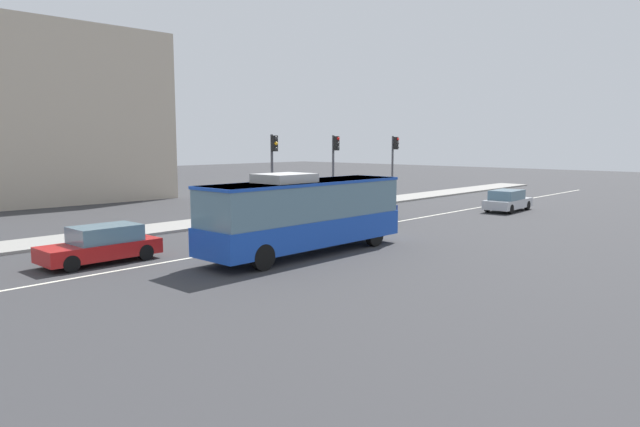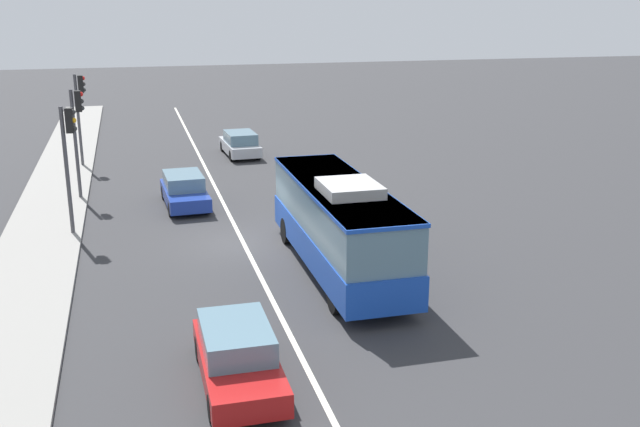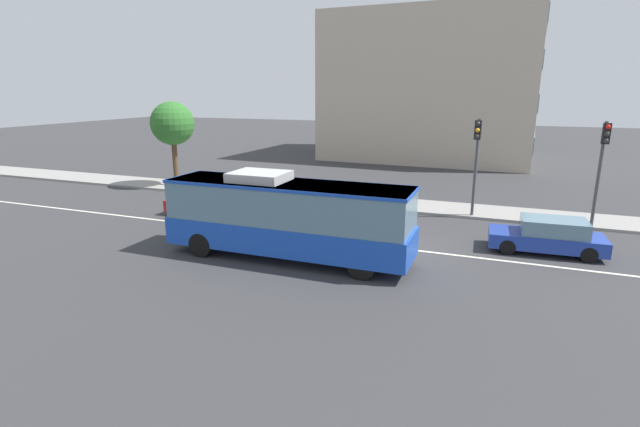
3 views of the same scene
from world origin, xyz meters
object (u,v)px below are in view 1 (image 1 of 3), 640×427
at_px(sedan_red, 102,245).
at_px(traffic_light_mid_block, 273,161).
at_px(traffic_light_far_corner, 335,159).
at_px(sedan_blue, 366,209).
at_px(traffic_light_near_corner, 394,157).
at_px(transit_bus, 305,212).
at_px(sedan_silver, 507,201).

bearing_deg(sedan_red, traffic_light_mid_block, -161.06).
height_order(sedan_red, traffic_light_mid_block, traffic_light_mid_block).
height_order(traffic_light_mid_block, traffic_light_far_corner, same).
bearing_deg(sedan_blue, traffic_light_near_corner, -155.97).
height_order(transit_bus, sedan_red, transit_bus).
distance_m(traffic_light_mid_block, traffic_light_far_corner, 5.65).
xyz_separation_m(transit_bus, traffic_light_far_corner, (12.16, 9.07, 1.75)).
relative_size(sedan_red, traffic_light_near_corner, 0.87).
height_order(sedan_silver, traffic_light_mid_block, traffic_light_mid_block).
height_order(sedan_silver, sedan_red, same).
bearing_deg(sedan_silver, transit_bus, 178.34).
relative_size(sedan_red, traffic_light_mid_block, 0.87).
bearing_deg(sedan_silver, traffic_light_far_corner, 130.29).
relative_size(sedan_red, sedan_blue, 0.98).
bearing_deg(traffic_light_far_corner, sedan_silver, 41.39).
distance_m(transit_bus, traffic_light_mid_block, 11.32).
height_order(sedan_silver, sedan_blue, same).
bearing_deg(traffic_light_near_corner, sedan_blue, -68.47).
bearing_deg(sedan_silver, traffic_light_near_corner, 92.85).
bearing_deg(traffic_light_far_corner, traffic_light_near_corner, 90.38).
relative_size(sedan_blue, traffic_light_near_corner, 0.88).
distance_m(transit_bus, traffic_light_far_corner, 15.27).
xyz_separation_m(traffic_light_mid_block, traffic_light_far_corner, (5.65, -0.02, 0.00)).
bearing_deg(sedan_red, sedan_blue, 179.94).
xyz_separation_m(sedan_blue, traffic_light_near_corner, (9.56, 4.79, 2.84)).
bearing_deg(traffic_light_mid_block, traffic_light_far_corner, 94.86).
xyz_separation_m(transit_bus, traffic_light_mid_block, (6.51, 9.09, 1.75)).
distance_m(sedan_silver, traffic_light_near_corner, 9.45).
bearing_deg(sedan_blue, traffic_light_mid_block, -56.44).
xyz_separation_m(transit_bus, traffic_light_near_corner, (19.42, 9.30, 1.75)).
height_order(transit_bus, traffic_light_near_corner, traffic_light_near_corner).
xyz_separation_m(sedan_silver, traffic_light_far_corner, (-8.11, 8.74, 2.84)).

